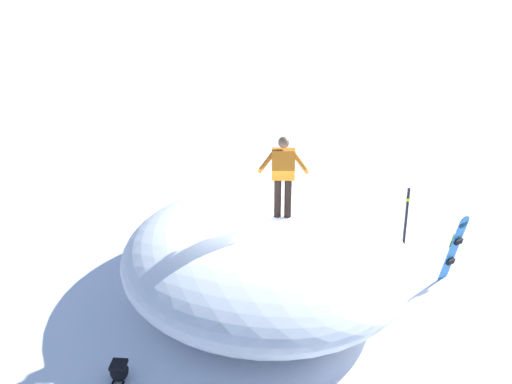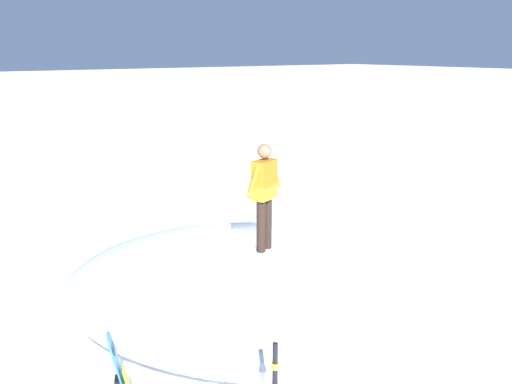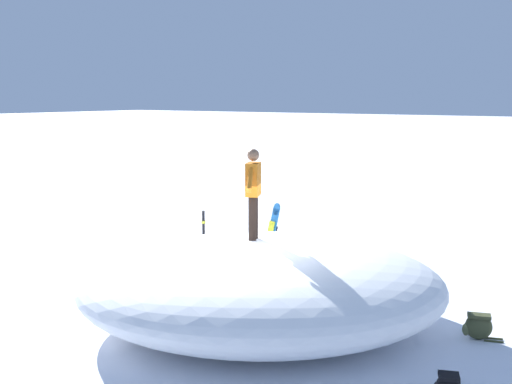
{
  "view_description": "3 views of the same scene",
  "coord_description": "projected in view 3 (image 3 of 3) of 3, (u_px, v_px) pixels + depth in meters",
  "views": [
    {
      "loc": [
        10.21,
        5.28,
        6.83
      ],
      "look_at": [
        -0.43,
        -0.09,
        1.84
      ],
      "focal_mm": 45.03,
      "sensor_mm": 36.0,
      "label": 1
    },
    {
      "loc": [
        -8.06,
        6.46,
        4.56
      ],
      "look_at": [
        -0.07,
        0.57,
        2.37
      ],
      "focal_mm": 46.43,
      "sensor_mm": 36.0,
      "label": 2
    },
    {
      "loc": [
        6.07,
        -8.75,
        4.09
      ],
      "look_at": [
        -0.2,
        0.54,
        2.38
      ],
      "focal_mm": 44.54,
      "sensor_mm": 36.0,
      "label": 3
    }
  ],
  "objects": [
    {
      "name": "snowboard_primary_upright",
      "position": [
        272.0,
        235.0,
        15.07
      ],
      "size": [
        0.43,
        0.47,
        1.56
      ],
      "color": "#2672BF",
      "rests_on": "ground"
    },
    {
      "name": "trail_marker_pole",
      "position": [
        204.0,
        240.0,
        14.62
      ],
      "size": [
        0.1,
        0.1,
        1.47
      ],
      "color": "black",
      "rests_on": "ground"
    },
    {
      "name": "snowboarder_standing",
      "position": [
        253.0,
        188.0,
        11.4
      ],
      "size": [
        0.49,
        0.95,
        1.64
      ],
      "color": "black",
      "rests_on": "snow_mound"
    },
    {
      "name": "ground",
      "position": [
        248.0,
        330.0,
        11.15
      ],
      "size": [
        240.0,
        240.0,
        0.0
      ],
      "primitive_type": "plane",
      "color": "white"
    },
    {
      "name": "snow_mound",
      "position": [
        261.0,
        284.0,
        11.31
      ],
      "size": [
        8.54,
        8.29,
        1.5
      ],
      "primitive_type": "ellipsoid",
      "rotation": [
        0.0,
        0.0,
        2.14
      ],
      "color": "white",
      "rests_on": "ground"
    },
    {
      "name": "backpack_near",
      "position": [
        478.0,
        326.0,
        10.71
      ],
      "size": [
        0.69,
        0.39,
        0.45
      ],
      "color": "#383D23",
      "rests_on": "ground"
    }
  ]
}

